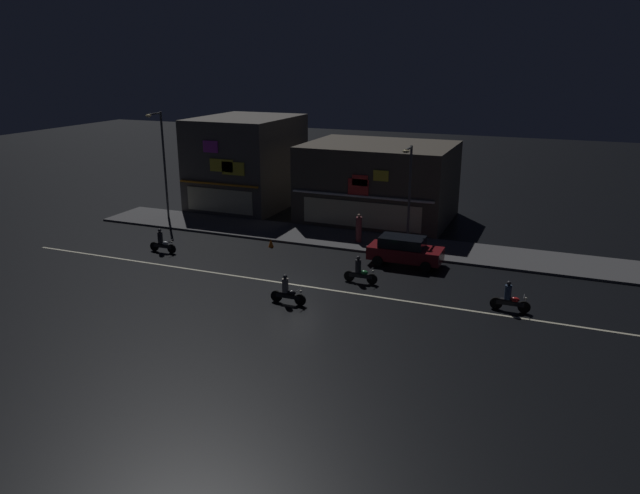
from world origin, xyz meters
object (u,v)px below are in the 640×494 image
at_px(motorcycle_following, 510,299).
at_px(pedestrian_on_sidewalk, 359,229).
at_px(parked_car_near_kerb, 404,250).
at_px(streetlamp_mid, 409,186).
at_px(motorcycle_trailing_far, 360,272).
at_px(traffic_cone, 271,243).
at_px(motorcycle_opposite_lane, 287,292).
at_px(streetlamp_west, 162,157).
at_px(motorcycle_lead, 162,242).

bearing_deg(motorcycle_following, pedestrian_on_sidewalk, 137.81).
bearing_deg(parked_car_near_kerb, pedestrian_on_sidewalk, -37.17).
height_order(streetlamp_mid, motorcycle_trailing_far, streetlamp_mid).
bearing_deg(pedestrian_on_sidewalk, traffic_cone, 36.38).
bearing_deg(motorcycle_following, traffic_cone, 156.95).
distance_m(motorcycle_opposite_lane, motorcycle_trailing_far, 4.78).
distance_m(streetlamp_west, pedestrian_on_sidewalk, 15.77).
height_order(pedestrian_on_sidewalk, traffic_cone, pedestrian_on_sidewalk).
distance_m(pedestrian_on_sidewalk, parked_car_near_kerb, 4.78).
bearing_deg(motorcycle_trailing_far, pedestrian_on_sidewalk, 114.38).
bearing_deg(motorcycle_lead, streetlamp_west, 130.85).
relative_size(motorcycle_lead, motorcycle_following, 1.00).
xyz_separation_m(motorcycle_lead, motorcycle_opposite_lane, (10.80, -4.59, 0.00)).
bearing_deg(motorcycle_trailing_far, motorcycle_lead, -176.71).
bearing_deg(streetlamp_mid, pedestrian_on_sidewalk, -161.28).
height_order(streetlamp_mid, motorcycle_opposite_lane, streetlamp_mid).
bearing_deg(motorcycle_trailing_far, traffic_cone, 156.80).
distance_m(motorcycle_following, motorcycle_opposite_lane, 10.78).
bearing_deg(pedestrian_on_sidewalk, streetlamp_west, 5.84).
bearing_deg(streetlamp_mid, parked_car_near_kerb, -77.75).
relative_size(pedestrian_on_sidewalk, parked_car_near_kerb, 0.44).
distance_m(streetlamp_west, parked_car_near_kerb, 19.79).
relative_size(streetlamp_mid, motorcycle_trailing_far, 3.31).
bearing_deg(pedestrian_on_sidewalk, motorcycle_trailing_far, 116.29).
relative_size(motorcycle_lead, motorcycle_trailing_far, 1.00).
relative_size(streetlamp_mid, motorcycle_opposite_lane, 3.31).
bearing_deg(streetlamp_mid, motorcycle_lead, -152.02).
distance_m(streetlamp_west, traffic_cone, 11.67).
xyz_separation_m(motorcycle_lead, motorcycle_following, (21.09, -1.38, 0.00)).
bearing_deg(streetlamp_mid, traffic_cone, -154.50).
bearing_deg(traffic_cone, streetlamp_mid, 25.50).
relative_size(motorcycle_opposite_lane, traffic_cone, 3.45).
height_order(parked_car_near_kerb, motorcycle_lead, parked_car_near_kerb).
height_order(parked_car_near_kerb, motorcycle_opposite_lane, parked_car_near_kerb).
xyz_separation_m(motorcycle_following, traffic_cone, (-15.25, 4.92, -0.36)).
height_order(streetlamp_west, pedestrian_on_sidewalk, streetlamp_west).
distance_m(parked_car_near_kerb, motorcycle_lead, 15.07).
xyz_separation_m(streetlamp_mid, traffic_cone, (-7.98, -3.80, -3.64)).
relative_size(pedestrian_on_sidewalk, traffic_cone, 3.43).
bearing_deg(parked_car_near_kerb, motorcycle_lead, 13.22).
relative_size(parked_car_near_kerb, motorcycle_trailing_far, 2.26).
relative_size(streetlamp_west, motorcycle_trailing_far, 4.13).
relative_size(parked_car_near_kerb, motorcycle_lead, 2.26).
height_order(motorcycle_opposite_lane, motorcycle_trailing_far, same).
distance_m(motorcycle_opposite_lane, traffic_cone, 9.53).
height_order(parked_car_near_kerb, motorcycle_following, parked_car_near_kerb).
bearing_deg(motorcycle_following, motorcycle_opposite_lane, -167.87).
height_order(streetlamp_west, streetlamp_mid, streetlamp_west).
xyz_separation_m(parked_car_near_kerb, motorcycle_trailing_far, (-1.46, -3.91, -0.24)).
bearing_deg(motorcycle_lead, parked_car_near_kerb, 20.37).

